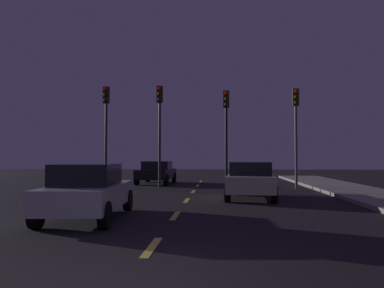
{
  "coord_description": "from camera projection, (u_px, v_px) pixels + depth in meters",
  "views": [
    {
      "loc": [
        1.24,
        -4.51,
        1.66
      ],
      "look_at": [
        -0.15,
        15.32,
        2.32
      ],
      "focal_mm": 36.2,
      "sensor_mm": 36.0,
      "label": 1
    }
  ],
  "objects": [
    {
      "name": "car_stopped_ahead",
      "position": [
        250.0,
        180.0,
        15.43
      ],
      "size": [
        2.14,
        4.14,
        1.46
      ],
      "color": "beige",
      "rests_on": "ground_plane"
    },
    {
      "name": "traffic_signal_far_right",
      "position": [
        296.0,
        119.0,
        20.25
      ],
      "size": [
        0.32,
        0.38,
        5.24
      ],
      "color": "#4C4C51",
      "rests_on": "ground_plane"
    },
    {
      "name": "lane_stripe_fifth",
      "position": [
        193.0,
        191.0,
        18.49
      ],
      "size": [
        0.16,
        1.6,
        0.01
      ],
      "primitive_type": "cube",
      "color": "#EACC4C",
      "rests_on": "ground_plane"
    },
    {
      "name": "lane_stripe_sixth",
      "position": [
        198.0,
        186.0,
        22.28
      ],
      "size": [
        0.16,
        1.6,
        0.01
      ],
      "primitive_type": "cube",
      "color": "#EACC4C",
      "rests_on": "ground_plane"
    },
    {
      "name": "car_oncoming_far",
      "position": [
        157.0,
        172.0,
        24.03
      ],
      "size": [
        2.13,
        4.02,
        1.39
      ],
      "color": "black",
      "rests_on": "ground_plane"
    },
    {
      "name": "traffic_signal_center_left",
      "position": [
        160.0,
        117.0,
        20.76
      ],
      "size": [
        0.32,
        0.38,
        5.48
      ],
      "color": "#2D2D30",
      "rests_on": "ground_plane"
    },
    {
      "name": "traffic_signal_center_right",
      "position": [
        226.0,
        120.0,
        20.51
      ],
      "size": [
        0.32,
        0.38,
        5.18
      ],
      "color": "black",
      "rests_on": "ground_plane"
    },
    {
      "name": "lane_stripe_seventh",
      "position": [
        201.0,
        181.0,
        26.07
      ],
      "size": [
        0.16,
        1.6,
        0.01
      ],
      "primitive_type": "cube",
      "color": "#EACC4C",
      "rests_on": "ground_plane"
    },
    {
      "name": "lane_stripe_second",
      "position": [
        152.0,
        247.0,
        7.12
      ],
      "size": [
        0.16,
        1.6,
        0.01
      ],
      "primitive_type": "cube",
      "color": "#EACC4C",
      "rests_on": "ground_plane"
    },
    {
      "name": "lane_stripe_fourth",
      "position": [
        187.0,
        200.0,
        14.7
      ],
      "size": [
        0.16,
        1.6,
        0.01
      ],
      "primitive_type": "cube",
      "color": "#EACC4C",
      "rests_on": "ground_plane"
    },
    {
      "name": "ground_plane",
      "position": [
        178.0,
        213.0,
        11.51
      ],
      "size": [
        80.0,
        80.0,
        0.0
      ],
      "primitive_type": "plane",
      "color": "black"
    },
    {
      "name": "traffic_signal_far_left",
      "position": [
        106.0,
        117.0,
        20.97
      ],
      "size": [
        0.32,
        0.38,
        5.47
      ],
      "color": "#2D2D30",
      "rests_on": "ground_plane"
    },
    {
      "name": "car_adjacent_lane",
      "position": [
        88.0,
        191.0,
        10.4
      ],
      "size": [
        2.04,
        4.27,
        1.47
      ],
      "color": "silver",
      "rests_on": "ground_plane"
    },
    {
      "name": "lane_stripe_third",
      "position": [
        175.0,
        216.0,
        10.91
      ],
      "size": [
        0.16,
        1.6,
        0.01
      ],
      "primitive_type": "cube",
      "color": "#EACC4C",
      "rests_on": "ground_plane"
    }
  ]
}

